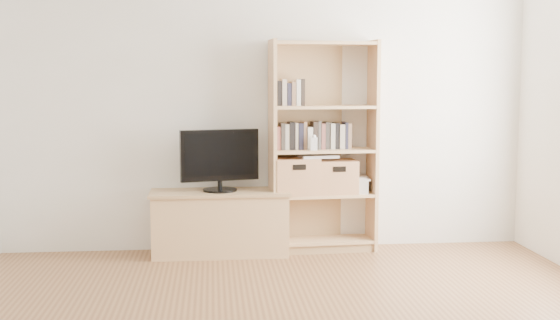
{
  "coord_description": "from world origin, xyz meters",
  "views": [
    {
      "loc": [
        -0.47,
        -3.49,
        1.46
      ],
      "look_at": [
        0.06,
        1.9,
        0.83
      ],
      "focal_mm": 45.0,
      "sensor_mm": 36.0,
      "label": 1
    }
  ],
  "objects": [
    {
      "name": "books_row_upper",
      "position": [
        0.27,
        2.35,
        1.34
      ],
      "size": [
        0.39,
        0.15,
        0.21
      ],
      "primitive_type": "cube",
      "rotation": [
        0.0,
        0.0,
        0.02
      ],
      "color": "brown",
      "rests_on": "bookshelf"
    },
    {
      "name": "laptop",
      "position": [
        0.42,
        2.33,
        0.81
      ],
      "size": [
        0.34,
        0.26,
        0.02
      ],
      "primitive_type": "cube",
      "rotation": [
        0.0,
        0.0,
        0.15
      ],
      "color": "silver",
      "rests_on": "basket_left"
    },
    {
      "name": "basket_left",
      "position": [
        0.23,
        2.32,
        0.65
      ],
      "size": [
        0.4,
        0.34,
        0.31
      ],
      "primitive_type": "cube",
      "rotation": [
        0.0,
        0.0,
        0.1
      ],
      "color": "#B27F50",
      "rests_on": "bookshelf"
    },
    {
      "name": "front_wall",
      "position": [
        0.0,
        -2.5,
        1.3
      ],
      "size": [
        4.5,
        0.02,
        2.6
      ],
      "primitive_type": "cube",
      "color": "silver",
      "rests_on": "floor"
    },
    {
      "name": "television",
      "position": [
        -0.4,
        2.29,
        0.79
      ],
      "size": [
        0.65,
        0.2,
        0.52
      ],
      "primitive_type": "cube",
      "rotation": [
        0.0,
        0.0,
        0.24
      ],
      "color": "black",
      "rests_on": "tv_stand"
    },
    {
      "name": "magazine_stack",
      "position": [
        0.77,
        2.36,
        0.55
      ],
      "size": [
        0.21,
        0.27,
        0.11
      ],
      "primitive_type": "cube",
      "rotation": [
        0.0,
        0.0,
        -0.19
      ],
      "color": "beige",
      "rests_on": "bookshelf"
    },
    {
      "name": "books_row_mid",
      "position": [
        0.47,
        2.36,
        0.97
      ],
      "size": [
        0.76,
        0.21,
        0.2
      ],
      "primitive_type": "cube",
      "rotation": [
        0.0,
        0.0,
        0.09
      ],
      "color": "brown",
      "rests_on": "bookshelf"
    },
    {
      "name": "bookshelf",
      "position": [
        0.47,
        2.34,
        0.89
      ],
      "size": [
        0.91,
        0.37,
        1.79
      ],
      "primitive_type": "cube",
      "rotation": [
        0.0,
        0.0,
        0.06
      ],
      "color": "tan",
      "rests_on": "floor"
    },
    {
      "name": "tv_stand",
      "position": [
        -0.4,
        2.29,
        0.26
      ],
      "size": [
        1.12,
        0.42,
        0.51
      ],
      "primitive_type": "cube",
      "rotation": [
        0.0,
        0.0,
        0.0
      ],
      "color": "tan",
      "rests_on": "floor"
    },
    {
      "name": "baby_monitor",
      "position": [
        0.37,
        2.24,
        0.93
      ],
      "size": [
        0.06,
        0.04,
        0.11
      ],
      "primitive_type": "cube",
      "rotation": [
        0.0,
        0.0,
        -0.1
      ],
      "color": "white",
      "rests_on": "bookshelf"
    },
    {
      "name": "basket_right",
      "position": [
        0.58,
        2.34,
        0.64
      ],
      "size": [
        0.36,
        0.3,
        0.28
      ],
      "primitive_type": "cube",
      "rotation": [
        0.0,
        0.0,
        0.05
      ],
      "color": "#B27F50",
      "rests_on": "bookshelf"
    },
    {
      "name": "back_wall",
      "position": [
        0.0,
        2.5,
        1.3
      ],
      "size": [
        4.5,
        0.02,
        2.6
      ],
      "primitive_type": "cube",
      "color": "silver",
      "rests_on": "floor"
    }
  ]
}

